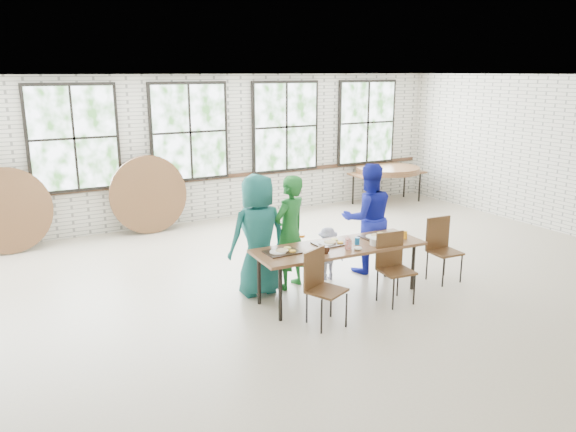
% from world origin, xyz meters
% --- Properties ---
extents(room, '(12.00, 12.00, 12.00)m').
position_xyz_m(room, '(0.00, 4.44, 1.83)').
color(room, '#B9AD93').
rests_on(room, ground).
extents(dining_table, '(2.44, 0.94, 0.74)m').
position_xyz_m(dining_table, '(0.40, -0.32, 0.69)').
color(dining_table, brown).
rests_on(dining_table, ground).
extents(chair_near_left, '(0.55, 0.54, 0.95)m').
position_xyz_m(chair_near_left, '(-0.28, -0.92, 0.56)').
color(chair_near_left, '#4D3119').
rests_on(chair_near_left, ground).
extents(chair_near_right, '(0.46, 0.45, 0.95)m').
position_xyz_m(chair_near_right, '(0.96, -0.78, 0.56)').
color(chair_near_right, '#4D3119').
rests_on(chair_near_right, ground).
extents(chair_spare, '(0.45, 0.44, 0.95)m').
position_xyz_m(chair_spare, '(2.12, -0.50, 0.56)').
color(chair_spare, '#4D3119').
rests_on(chair_spare, ground).
extents(adult_teal, '(0.84, 0.55, 1.71)m').
position_xyz_m(adult_teal, '(-0.51, 0.33, 0.86)').
color(adult_teal, '#1B6858').
rests_on(adult_teal, ground).
extents(adult_green, '(0.71, 0.59, 1.65)m').
position_xyz_m(adult_green, '(-0.01, 0.33, 0.83)').
color(adult_green, '#1A6425').
rests_on(adult_green, ground).
extents(toddler, '(0.57, 0.40, 0.81)m').
position_xyz_m(toddler, '(0.64, 0.33, 0.40)').
color(toddler, '#1A1646').
rests_on(toddler, ground).
extents(adult_blue, '(0.99, 0.87, 1.71)m').
position_xyz_m(adult_blue, '(1.38, 0.33, 0.85)').
color(adult_blue, '#161E9E').
rests_on(adult_blue, ground).
extents(storage_table, '(1.83, 0.82, 0.74)m').
position_xyz_m(storage_table, '(4.66, 3.91, 0.69)').
color(storage_table, brown).
rests_on(storage_table, ground).
extents(tabletop_clutter, '(2.09, 0.62, 0.11)m').
position_xyz_m(tabletop_clutter, '(0.51, -0.34, 0.77)').
color(tabletop_clutter, black).
rests_on(tabletop_clutter, dining_table).
extents(round_tops_stacked, '(1.50, 1.50, 0.13)m').
position_xyz_m(round_tops_stacked, '(4.66, 3.91, 0.80)').
color(round_tops_stacked, brown).
rests_on(round_tops_stacked, storage_table).
extents(round_tops_leaning, '(4.00, 0.43, 1.49)m').
position_xyz_m(round_tops_leaning, '(-1.79, 4.18, 0.74)').
color(round_tops_leaning, brown).
rests_on(round_tops_leaning, ground).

